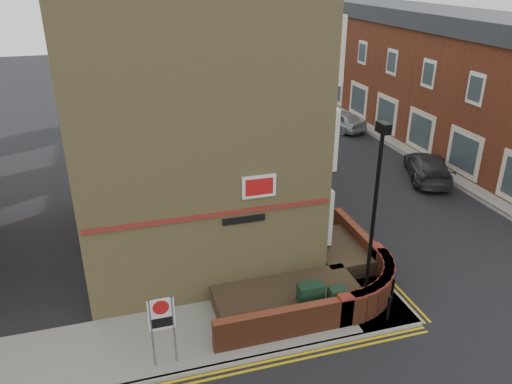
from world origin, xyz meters
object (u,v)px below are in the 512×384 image
at_px(lamppost, 373,220).
at_px(silver_car_near, 286,152).
at_px(zone_sign, 162,320).
at_px(utility_cabinet_large, 310,300).

bearing_deg(lamppost, silver_car_near, 81.46).
bearing_deg(zone_sign, silver_car_near, 58.47).
bearing_deg(silver_car_near, utility_cabinet_large, -124.16).
height_order(lamppost, utility_cabinet_large, lamppost).
relative_size(lamppost, utility_cabinet_large, 5.25).
distance_m(utility_cabinet_large, silver_car_near, 13.78).
xyz_separation_m(utility_cabinet_large, zone_sign, (-4.70, -0.80, 0.92)).
distance_m(lamppost, zone_sign, 6.85).
relative_size(lamppost, zone_sign, 2.86).
bearing_deg(utility_cabinet_large, silver_car_near, 73.56).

